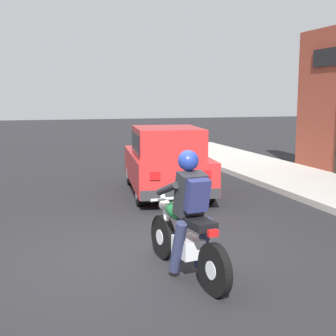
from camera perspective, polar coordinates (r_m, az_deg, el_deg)
The scene contains 4 objects.
ground_plane at distance 6.81m, azimuth -3.07°, elevation -10.77°, with size 80.00×80.00×0.00m, color black.
sidewalk_curb at distance 11.74m, azimuth 19.63°, elevation -2.56°, with size 2.60×22.00×0.14m, color #ADAAA3.
motorcycle_with_rider at distance 5.94m, azimuth 2.37°, elevation -6.85°, with size 0.66×2.01×1.62m.
car_hatchback at distance 10.90m, azimuth -0.25°, elevation 0.82°, with size 2.10×3.95×1.57m.
Camera 1 is at (-1.51, -6.24, 2.28)m, focal length 50.00 mm.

